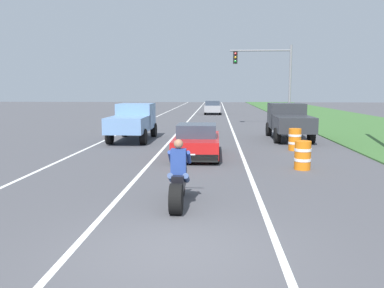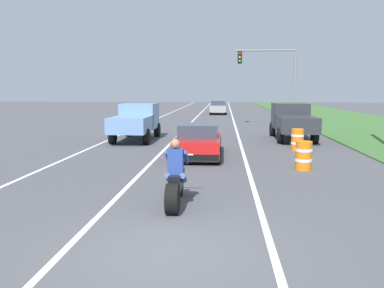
{
  "view_description": "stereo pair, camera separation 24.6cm",
  "coord_description": "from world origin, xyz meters",
  "px_view_note": "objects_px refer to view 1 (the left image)",
  "views": [
    {
      "loc": [
        0.69,
        -6.55,
        2.78
      ],
      "look_at": [
        -0.09,
        6.27,
        1.0
      ],
      "focal_mm": 37.14,
      "sensor_mm": 36.0,
      "label": 1
    },
    {
      "loc": [
        0.94,
        -6.54,
        2.78
      ],
      "look_at": [
        -0.09,
        6.27,
        1.0
      ],
      "focal_mm": 37.14,
      "sensor_mm": 36.0,
      "label": 2
    }
  ],
  "objects_px": {
    "sports_car_red": "(197,142)",
    "pickup_truck_left_lane_light_blue": "(133,120)",
    "pickup_truck_right_shoulder_dark_grey": "(289,120)",
    "construction_barrel_nearest": "(303,155)",
    "motorcycle_with_rider": "(179,182)",
    "construction_barrel_mid": "(295,139)",
    "traffic_light_mast_near": "(271,73)",
    "distant_car_far_ahead": "(213,107)"
  },
  "relations": [
    {
      "from": "sports_car_red",
      "to": "pickup_truck_left_lane_light_blue",
      "type": "xyz_separation_m",
      "value": [
        -3.75,
        5.08,
        0.48
      ]
    },
    {
      "from": "pickup_truck_left_lane_light_blue",
      "to": "pickup_truck_right_shoulder_dark_grey",
      "type": "relative_size",
      "value": 1.0
    },
    {
      "from": "sports_car_red",
      "to": "pickup_truck_left_lane_light_blue",
      "type": "bearing_deg",
      "value": 126.44
    },
    {
      "from": "construction_barrel_nearest",
      "to": "pickup_truck_left_lane_light_blue",
      "type": "bearing_deg",
      "value": 135.13
    },
    {
      "from": "pickup_truck_right_shoulder_dark_grey",
      "to": "construction_barrel_nearest",
      "type": "xyz_separation_m",
      "value": [
        -1.01,
        -8.41,
        -0.6
      ]
    },
    {
      "from": "motorcycle_with_rider",
      "to": "pickup_truck_left_lane_light_blue",
      "type": "bearing_deg",
      "value": 106.73
    },
    {
      "from": "pickup_truck_left_lane_light_blue",
      "to": "pickup_truck_right_shoulder_dark_grey",
      "type": "height_order",
      "value": "same"
    },
    {
      "from": "sports_car_red",
      "to": "construction_barrel_mid",
      "type": "relative_size",
      "value": 4.3
    },
    {
      "from": "sports_car_red",
      "to": "traffic_light_mast_near",
      "type": "distance_m",
      "value": 15.02
    },
    {
      "from": "pickup_truck_left_lane_light_blue",
      "to": "distant_car_far_ahead",
      "type": "xyz_separation_m",
      "value": [
        4.11,
        23.27,
        -0.33
      ]
    },
    {
      "from": "motorcycle_with_rider",
      "to": "construction_barrel_mid",
      "type": "relative_size",
      "value": 2.21
    },
    {
      "from": "construction_barrel_mid",
      "to": "motorcycle_with_rider",
      "type": "bearing_deg",
      "value": -116.24
    },
    {
      "from": "pickup_truck_left_lane_light_blue",
      "to": "construction_barrel_mid",
      "type": "height_order",
      "value": "pickup_truck_left_lane_light_blue"
    },
    {
      "from": "motorcycle_with_rider",
      "to": "pickup_truck_left_lane_light_blue",
      "type": "distance_m",
      "value": 12.72
    },
    {
      "from": "construction_barrel_nearest",
      "to": "construction_barrel_mid",
      "type": "bearing_deg",
      "value": 82.51
    },
    {
      "from": "pickup_truck_right_shoulder_dark_grey",
      "to": "distant_car_far_ahead",
      "type": "distance_m",
      "value": 22.81
    },
    {
      "from": "motorcycle_with_rider",
      "to": "pickup_truck_left_lane_light_blue",
      "type": "height_order",
      "value": "pickup_truck_left_lane_light_blue"
    },
    {
      "from": "traffic_light_mast_near",
      "to": "construction_barrel_mid",
      "type": "bearing_deg",
      "value": -92.15
    },
    {
      "from": "sports_car_red",
      "to": "pickup_truck_right_shoulder_dark_grey",
      "type": "relative_size",
      "value": 0.9
    },
    {
      "from": "motorcycle_with_rider",
      "to": "construction_barrel_mid",
      "type": "xyz_separation_m",
      "value": [
        4.47,
        9.07,
        -0.09
      ]
    },
    {
      "from": "motorcycle_with_rider",
      "to": "distant_car_far_ahead",
      "type": "xyz_separation_m",
      "value": [
        0.45,
        35.44,
        0.18
      ]
    },
    {
      "from": "motorcycle_with_rider",
      "to": "pickup_truck_right_shoulder_dark_grey",
      "type": "distance_m",
      "value": 13.97
    },
    {
      "from": "pickup_truck_right_shoulder_dark_grey",
      "to": "construction_barrel_mid",
      "type": "bearing_deg",
      "value": -96.14
    },
    {
      "from": "traffic_light_mast_near",
      "to": "motorcycle_with_rider",
      "type": "bearing_deg",
      "value": -103.23
    },
    {
      "from": "sports_car_red",
      "to": "pickup_truck_right_shoulder_dark_grey",
      "type": "height_order",
      "value": "pickup_truck_right_shoulder_dark_grey"
    },
    {
      "from": "sports_car_red",
      "to": "distant_car_far_ahead",
      "type": "height_order",
      "value": "distant_car_far_ahead"
    },
    {
      "from": "construction_barrel_mid",
      "to": "distant_car_far_ahead",
      "type": "height_order",
      "value": "distant_car_far_ahead"
    },
    {
      "from": "construction_barrel_nearest",
      "to": "distant_car_far_ahead",
      "type": "xyz_separation_m",
      "value": [
        -3.44,
        30.78,
        0.27
      ]
    },
    {
      "from": "pickup_truck_right_shoulder_dark_grey",
      "to": "construction_barrel_nearest",
      "type": "height_order",
      "value": "pickup_truck_right_shoulder_dark_grey"
    },
    {
      "from": "pickup_truck_right_shoulder_dark_grey",
      "to": "construction_barrel_mid",
      "type": "height_order",
      "value": "pickup_truck_right_shoulder_dark_grey"
    },
    {
      "from": "distant_car_far_ahead",
      "to": "pickup_truck_right_shoulder_dark_grey",
      "type": "bearing_deg",
      "value": -78.76
    },
    {
      "from": "pickup_truck_left_lane_light_blue",
      "to": "pickup_truck_right_shoulder_dark_grey",
      "type": "xyz_separation_m",
      "value": [
        8.56,
        0.9,
        0.0
      ]
    },
    {
      "from": "traffic_light_mast_near",
      "to": "construction_barrel_nearest",
      "type": "relative_size",
      "value": 6.0
    },
    {
      "from": "pickup_truck_left_lane_light_blue",
      "to": "traffic_light_mast_near",
      "type": "relative_size",
      "value": 0.8
    },
    {
      "from": "traffic_light_mast_near",
      "to": "construction_barrel_mid",
      "type": "xyz_separation_m",
      "value": [
        -0.44,
        -11.84,
        -3.49
      ]
    },
    {
      "from": "sports_car_red",
      "to": "construction_barrel_nearest",
      "type": "bearing_deg",
      "value": -32.67
    },
    {
      "from": "construction_barrel_mid",
      "to": "distant_car_far_ahead",
      "type": "bearing_deg",
      "value": 98.66
    },
    {
      "from": "pickup_truck_right_shoulder_dark_grey",
      "to": "pickup_truck_left_lane_light_blue",
      "type": "bearing_deg",
      "value": -174.01
    },
    {
      "from": "construction_barrel_nearest",
      "to": "construction_barrel_mid",
      "type": "height_order",
      "value": "same"
    },
    {
      "from": "traffic_light_mast_near",
      "to": "construction_barrel_mid",
      "type": "relative_size",
      "value": 6.0
    },
    {
      "from": "traffic_light_mast_near",
      "to": "pickup_truck_right_shoulder_dark_grey",
      "type": "bearing_deg",
      "value": -90.1
    },
    {
      "from": "motorcycle_with_rider",
      "to": "construction_barrel_nearest",
      "type": "height_order",
      "value": "motorcycle_with_rider"
    }
  ]
}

